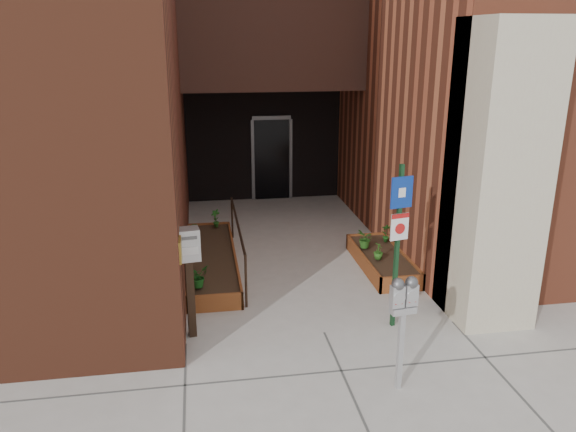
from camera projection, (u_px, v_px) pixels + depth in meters
name	position (u px, v px, depth m)	size (l,w,h in m)	color
ground	(324.00, 333.00, 8.21)	(80.00, 80.00, 0.00)	#9E9991
planter_left	(212.00, 261.00, 10.47)	(0.90, 3.60, 0.30)	brown
planter_right	(382.00, 261.00, 10.48)	(0.80, 2.20, 0.30)	brown
handrail	(238.00, 230.00, 10.31)	(0.04, 3.34, 0.90)	black
parking_meter	(403.00, 304.00, 6.57)	(0.34, 0.17, 1.48)	#B5B5B8
sign_post	(399.00, 230.00, 7.95)	(0.33, 0.11, 2.47)	#14371C
payment_dropbox	(189.00, 260.00, 7.77)	(0.35, 0.29, 1.64)	black
shrub_left_a	(198.00, 276.00, 8.96)	(0.32, 0.32, 0.36)	#185518
shrub_left_b	(194.00, 246.00, 10.26)	(0.20, 0.20, 0.37)	#20621C
shrub_left_c	(194.00, 231.00, 11.07)	(0.19, 0.19, 0.33)	#1E5518
shrub_left_d	(216.00, 218.00, 11.78)	(0.20, 0.20, 0.38)	#205B1A
shrub_right_a	(378.00, 251.00, 10.09)	(0.17, 0.17, 0.30)	#2C631C
shrub_right_b	(386.00, 233.00, 10.93)	(0.20, 0.20, 0.37)	#1A5317
shrub_right_c	(365.00, 239.00, 10.61)	(0.32, 0.32, 0.36)	#265B1A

